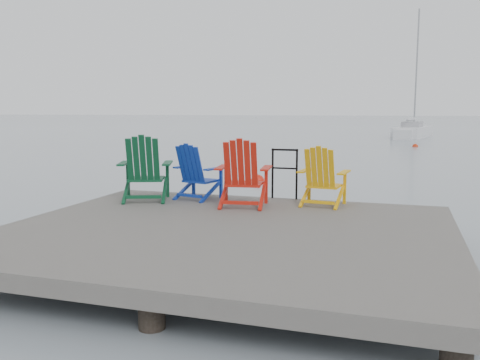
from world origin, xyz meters
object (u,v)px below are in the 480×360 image
(chair_green, at_px, (145,168))
(chair_yellow, at_px, (322,176))
(buoy_b, at_px, (415,147))
(sailboat_near, at_px, (413,133))
(chair_blue, at_px, (197,172))
(chair_red, at_px, (243,173))
(handrail, at_px, (285,169))
(buoy_a, at_px, (258,181))

(chair_green, bearing_deg, chair_yellow, -11.92)
(chair_green, bearing_deg, buoy_b, 56.89)
(chair_yellow, relative_size, sailboat_near, 0.10)
(chair_blue, bearing_deg, chair_red, -9.95)
(handrail, height_order, chair_blue, chair_blue)
(handrail, xyz_separation_m, chair_green, (-2.28, -0.95, 0.03))
(chair_blue, bearing_deg, buoy_b, 93.04)
(handrail, distance_m, chair_green, 2.47)
(handrail, distance_m, chair_blue, 1.57)
(sailboat_near, bearing_deg, handrail, -83.74)
(chair_blue, bearing_deg, chair_green, -137.78)
(chair_blue, xyz_separation_m, chair_red, (1.00, -0.44, 0.06))
(sailboat_near, bearing_deg, chair_red, -84.42)
(chair_yellow, bearing_deg, handrail, 152.87)
(chair_red, bearing_deg, handrail, 54.57)
(handrail, relative_size, buoy_a, 2.27)
(sailboat_near, distance_m, buoy_a, 27.73)
(buoy_a, bearing_deg, chair_red, -76.56)
(chair_blue, height_order, chair_red, chair_red)
(handrail, bearing_deg, chair_red, -117.10)
(handrail, height_order, chair_yellow, chair_yellow)
(chair_red, distance_m, sailboat_near, 33.92)
(handrail, distance_m, chair_yellow, 0.89)
(handrail, relative_size, chair_yellow, 0.92)
(buoy_b, bearing_deg, chair_green, -102.40)
(handrail, xyz_separation_m, chair_yellow, (0.75, -0.48, -0.05))
(chair_green, distance_m, sailboat_near, 34.13)
(chair_yellow, distance_m, buoy_b, 22.59)
(chair_blue, distance_m, chair_yellow, 2.23)
(sailboat_near, distance_m, buoy_b, 10.81)
(handrail, relative_size, sailboat_near, 0.09)
(chair_red, bearing_deg, sailboat_near, 76.07)
(chair_yellow, bearing_deg, chair_red, -153.43)
(chair_green, xyz_separation_m, buoy_a, (0.25, 6.44, -1.07))
(chair_red, xyz_separation_m, buoy_b, (3.26, 22.95, -1.06))
(handrail, relative_size, chair_blue, 0.92)
(sailboat_near, bearing_deg, chair_yellow, -82.39)
(buoy_b, bearing_deg, handrail, -97.17)
(handrail, distance_m, buoy_a, 5.95)
(handrail, height_order, chair_green, chair_green)
(chair_blue, bearing_deg, chair_yellow, 14.69)
(chair_red, height_order, buoy_a, chair_red)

